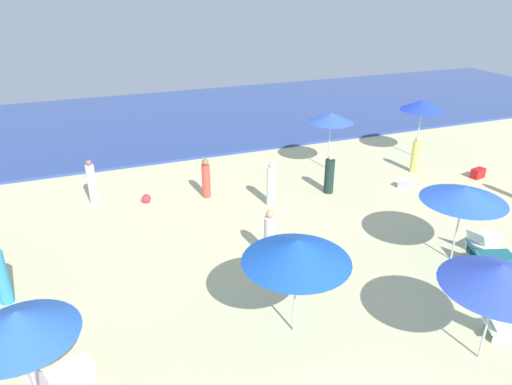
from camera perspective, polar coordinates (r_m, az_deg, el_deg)
ocean at (r=28.06m, az=-11.71°, el=8.76°), size 60.00×14.08×0.12m
umbrella_0 at (r=22.38m, az=19.81°, el=10.09°), size 1.95×1.95×2.67m
umbrella_1 at (r=14.08m, az=24.22°, el=-0.17°), size 2.36×2.36×2.34m
lounge_chair_1_0 at (r=15.08m, az=26.68°, el=-6.99°), size 1.46×0.97×0.70m
lounge_chair_1_1 at (r=15.84m, az=26.11°, el=-5.28°), size 1.48×0.93×0.80m
umbrella_3 at (r=8.89m, az=-27.17°, el=-14.14°), size 1.94×1.94×2.60m
lounge_chair_3_1 at (r=10.84m, az=-22.96°, el=-20.06°), size 1.39×1.00×0.60m
umbrella_4 at (r=10.61m, az=27.78°, el=-9.02°), size 2.33×2.33×2.41m
lounge_chair_4_0 at (r=12.54m, az=28.90°, el=-14.24°), size 1.56×1.12×0.77m
umbrella_5 at (r=19.81m, az=9.22°, el=9.09°), size 1.91×1.91×2.51m
umbrella_6 at (r=10.14m, az=5.03°, el=-7.13°), size 2.43×2.43×2.47m
beachgoer_0 at (r=16.76m, az=1.91°, el=0.89°), size 0.50×0.50×1.66m
beachgoer_1 at (r=13.59m, az=1.72°, el=-5.32°), size 0.50×0.50×1.57m
beachgoer_2 at (r=17.98m, az=9.00°, el=2.09°), size 0.51×0.51×1.54m
beachgoer_4 at (r=20.86m, az=19.01°, el=4.31°), size 0.45×0.45×1.57m
beachgoer_5 at (r=17.85m, az=-19.53°, el=1.09°), size 0.43×0.43×1.71m
beachgoer_6 at (r=13.39m, az=-28.87°, el=-8.98°), size 0.37×0.37×1.70m
beachgoer_7 at (r=17.49m, az=-6.16°, el=1.68°), size 0.44×0.44×1.53m
cooler_box_0 at (r=21.41m, az=25.62°, el=2.15°), size 0.65×0.46×0.40m
cooler_box_1 at (r=19.22m, az=17.88°, el=0.99°), size 0.51×0.56×0.37m
beach_ball_2 at (r=17.61m, az=-13.34°, el=-0.73°), size 0.33×0.33×0.33m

